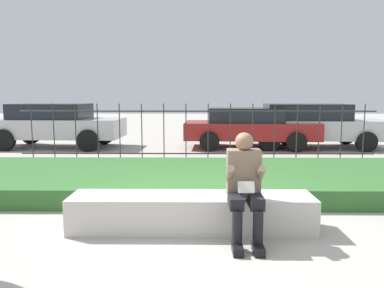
{
  "coord_description": "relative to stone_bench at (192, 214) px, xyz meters",
  "views": [
    {
      "loc": [
        -0.02,
        -4.47,
        1.65
      ],
      "look_at": [
        -0.1,
        2.22,
        0.78
      ],
      "focal_mm": 35.0,
      "sensor_mm": 36.0,
      "label": 1
    }
  ],
  "objects": [
    {
      "name": "car_parked_center",
      "position": [
        1.73,
        7.36,
        0.49
      ],
      "size": [
        4.21,
        2.02,
        1.27
      ],
      "rotation": [
        0.0,
        0.0,
        -0.05
      ],
      "color": "maroon",
      "rests_on": "ground_plane"
    },
    {
      "name": "car_parked_left",
      "position": [
        -4.44,
        7.39,
        0.55
      ],
      "size": [
        4.2,
        2.01,
        1.4
      ],
      "rotation": [
        0.0,
        0.0,
        -0.04
      ],
      "color": "#B7B7BC",
      "rests_on": "ground_plane"
    },
    {
      "name": "car_parked_right",
      "position": [
        3.67,
        7.49,
        0.54
      ],
      "size": [
        4.63,
        2.18,
        1.39
      ],
      "rotation": [
        0.0,
        0.0,
        -0.05
      ],
      "color": "#B7B7BC",
      "rests_on": "ground_plane"
    },
    {
      "name": "stone_bench",
      "position": [
        0.0,
        0.0,
        0.0
      ],
      "size": [
        2.98,
        0.6,
        0.44
      ],
      "color": "beige",
      "rests_on": "ground_plane"
    },
    {
      "name": "iron_fence",
      "position": [
        0.08,
        4.24,
        0.57
      ],
      "size": [
        8.29,
        0.03,
        1.47
      ],
      "color": "#332D28",
      "rests_on": "ground_plane"
    },
    {
      "name": "grass_berm",
      "position": [
        0.08,
        2.15,
        -0.04
      ],
      "size": [
        10.29,
        2.89,
        0.31
      ],
      "color": "#33662D",
      "rests_on": "ground_plane"
    },
    {
      "name": "ground_plane",
      "position": [
        0.08,
        0.0,
        -0.19
      ],
      "size": [
        60.0,
        60.0,
        0.0
      ],
      "primitive_type": "plane",
      "color": "#A8A399"
    },
    {
      "name": "person_seated_reader",
      "position": [
        0.6,
        -0.33,
        0.48
      ],
      "size": [
        0.42,
        0.73,
        1.24
      ],
      "color": "black",
      "rests_on": "ground_plane"
    }
  ]
}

